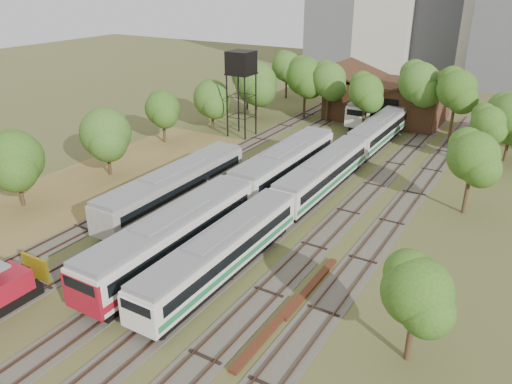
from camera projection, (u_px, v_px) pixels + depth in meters
The scene contains 14 objects.
ground at pixel (86, 354), 28.29m from camera, with size 240.00×240.00×0.00m, color #475123.
dry_grass_patch at pixel (13, 223), 43.04m from camera, with size 14.00×60.00×0.04m, color brown.
tracks at pixel (283, 196), 48.23m from camera, with size 24.60×80.00×0.19m.
railcar_red_set at pixel (237, 196), 43.32m from camera, with size 3.15×34.57×3.90m.
railcar_green_set at pixel (323, 174), 48.80m from camera, with size 2.75×52.08×3.39m.
railcar_rear at pixel (376, 106), 72.33m from camera, with size 3.25×16.08×4.02m.
old_grey_coach at pixel (175, 187), 45.28m from camera, with size 2.99×18.00×3.70m.
water_tower at pixel (241, 65), 62.89m from camera, with size 3.17×3.17×10.96m.
rail_pile_near at pixel (268, 332), 29.79m from camera, with size 0.51×7.70×0.26m, color #542918.
rail_pile_far at pixel (311, 287), 34.09m from camera, with size 0.50×8.03×0.26m, color #542918.
maintenance_shed at pixel (387, 99), 73.15m from camera, with size 16.45×11.55×7.58m.
tree_band_left at pixel (132, 115), 56.49m from camera, with size 7.97×76.67×8.95m.
tree_band_far at pixel (406, 91), 63.37m from camera, with size 50.17×11.23×9.75m.
tree_band_right at pixel (468, 171), 40.63m from camera, with size 5.03×37.84×7.58m.
Camera 1 is at (19.70, -14.11, 19.76)m, focal length 35.00 mm.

